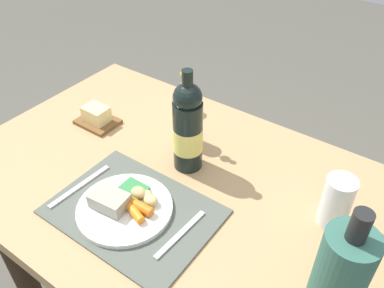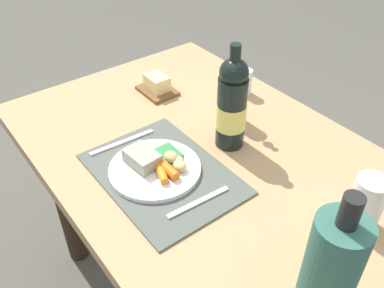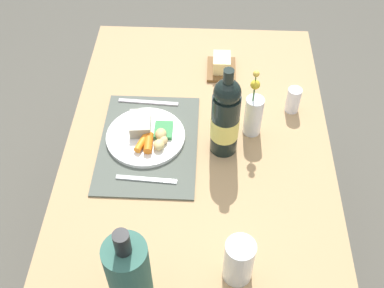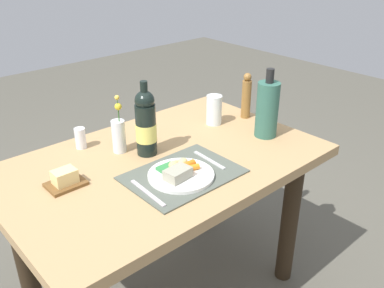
% 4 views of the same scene
% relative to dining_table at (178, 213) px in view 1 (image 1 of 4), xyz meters
% --- Properties ---
extents(dining_table, '(1.26, 0.81, 0.73)m').
position_rel_dining_table_xyz_m(dining_table, '(0.00, 0.00, 0.00)').
color(dining_table, tan).
rests_on(dining_table, ground_plane).
extents(placemat, '(0.41, 0.30, 0.01)m').
position_rel_dining_table_xyz_m(placemat, '(-0.02, -0.15, 0.13)').
color(placemat, '#50574C').
rests_on(placemat, dining_table).
extents(dinner_plate, '(0.24, 0.24, 0.05)m').
position_rel_dining_table_xyz_m(dinner_plate, '(-0.04, -0.16, 0.15)').
color(dinner_plate, white).
rests_on(dinner_plate, placemat).
extents(fork, '(0.02, 0.20, 0.00)m').
position_rel_dining_table_xyz_m(fork, '(-0.20, -0.17, 0.13)').
color(fork, silver).
rests_on(fork, placemat).
extents(knife, '(0.02, 0.18, 0.00)m').
position_rel_dining_table_xyz_m(knife, '(0.12, -0.14, 0.13)').
color(knife, silver).
rests_on(knife, placemat).
extents(wine_bottle, '(0.08, 0.08, 0.30)m').
position_rel_dining_table_xyz_m(wine_bottle, '(-0.02, 0.08, 0.25)').
color(wine_bottle, black).
rests_on(wine_bottle, dining_table).
extents(butter_dish, '(0.13, 0.10, 0.06)m').
position_rel_dining_table_xyz_m(butter_dish, '(-0.38, 0.07, 0.15)').
color(butter_dish, brown).
rests_on(butter_dish, dining_table).
extents(cooler_bottle, '(0.10, 0.10, 0.30)m').
position_rel_dining_table_xyz_m(cooler_bottle, '(0.47, -0.13, 0.25)').
color(cooler_bottle, '#306051').
rests_on(cooler_bottle, dining_table).
extents(water_tumbler, '(0.07, 0.07, 0.14)m').
position_rel_dining_table_xyz_m(water_tumbler, '(0.39, 0.11, 0.18)').
color(water_tumbler, silver).
rests_on(water_tumbler, dining_table).
extents(salt_shaker, '(0.04, 0.04, 0.09)m').
position_rel_dining_table_xyz_m(salt_shaker, '(-0.19, 0.30, 0.17)').
color(salt_shaker, white).
rests_on(salt_shaker, dining_table).
extents(flower_vase, '(0.06, 0.06, 0.24)m').
position_rel_dining_table_xyz_m(flower_vase, '(-0.09, 0.16, 0.20)').
color(flower_vase, silver).
rests_on(flower_vase, dining_table).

